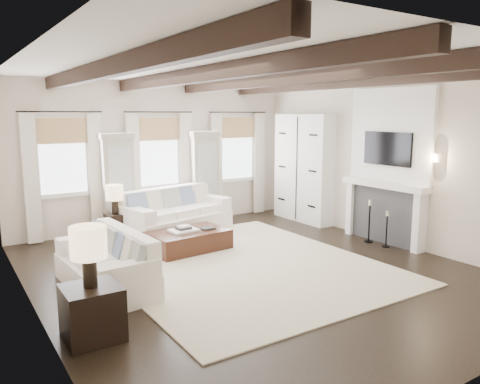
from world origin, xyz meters
TOP-DOWN VIEW (x-y plane):
  - ground at (0.00, 0.00)m, footprint 7.50×7.50m
  - room_shell at (0.75, 0.90)m, footprint 6.54×7.54m
  - area_rug at (-0.02, 0.32)m, footprint 4.12×4.94m
  - sofa_back at (-0.06, 2.80)m, footprint 2.43×1.50m
  - sofa_left at (-2.18, 0.50)m, footprint 1.01×2.01m
  - ottoman at (-0.37, 1.58)m, footprint 1.50×1.02m
  - tray at (-0.46, 1.58)m, footprint 0.53×0.42m
  - book_lower at (-0.45, 1.60)m, footprint 0.28×0.22m
  - book_upper at (-0.45, 1.58)m, footprint 0.23×0.19m
  - book_loose at (0.00, 1.50)m, footprint 0.26×0.20m
  - side_table_front at (-2.83, -0.94)m, footprint 0.61×0.61m
  - lamp_front at (-2.83, -0.94)m, footprint 0.40×0.40m
  - side_table_back at (-1.29, 2.91)m, footprint 0.37×0.37m
  - lamp_back at (-1.29, 2.91)m, footprint 0.34×0.34m
  - candlestick_near at (2.90, -0.27)m, footprint 0.14×0.14m
  - candlestick_far at (2.90, 0.16)m, footprint 0.17×0.17m

SIDE VIEW (x-z plane):
  - ground at x=0.00m, z-range 0.00..0.00m
  - area_rug at x=-0.02m, z-range 0.00..0.02m
  - ottoman at x=-0.37m, z-range 0.00..0.37m
  - side_table_back at x=-1.29m, z-range 0.00..0.56m
  - candlestick_near at x=2.90m, z-range -0.06..0.64m
  - side_table_front at x=-2.83m, z-range 0.00..0.61m
  - sofa_left at x=-2.18m, z-range -0.08..0.76m
  - candlestick_far at x=2.90m, z-range -0.07..0.77m
  - book_loose at x=0.00m, z-range 0.37..0.40m
  - sofa_back at x=-0.06m, z-range -0.09..0.88m
  - tray at x=-0.46m, z-range 0.37..0.41m
  - book_lower at x=-0.45m, z-range 0.41..0.45m
  - book_upper at x=-0.45m, z-range 0.45..0.48m
  - lamp_back at x=-1.29m, z-range 0.67..1.24m
  - lamp_front at x=-2.83m, z-range 0.74..1.43m
  - room_shell at x=0.75m, z-range 0.28..3.50m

